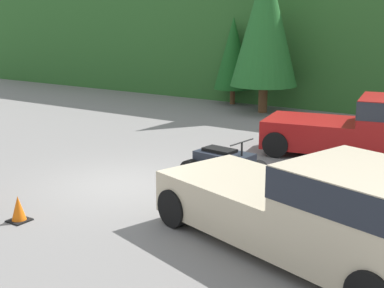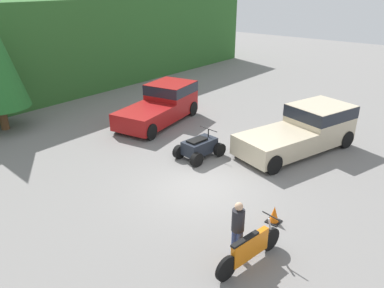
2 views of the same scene
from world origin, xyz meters
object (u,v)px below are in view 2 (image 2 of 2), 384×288
object	(u,v)px
quad_atv	(199,147)
traffic_cone	(274,215)
pickup_truck_second	(305,128)
rider_person	(238,227)
pickup_truck_red	(163,103)
dirt_bike	(250,249)

from	to	relation	value
quad_atv	traffic_cone	distance (m)	5.20
pickup_truck_second	rider_person	distance (m)	8.09
pickup_truck_red	dirt_bike	bearing A→B (deg)	-135.52
dirt_bike	quad_atv	bearing A→B (deg)	59.01
pickup_truck_second	dirt_bike	bearing A→B (deg)	-148.64
dirt_bike	traffic_cone	size ratio (longest dim) A/B	4.39
pickup_truck_red	traffic_cone	distance (m)	10.24
pickup_truck_second	dirt_bike	xyz separation A→B (m)	(-8.00, -2.06, -0.51)
quad_atv	pickup_truck_red	bearing A→B (deg)	67.33
dirt_bike	traffic_cone	xyz separation A→B (m)	(2.11, 0.39, -0.22)
pickup_truck_red	pickup_truck_second	world-z (taller)	same
dirt_bike	quad_atv	xyz separation A→B (m)	(4.33, 5.08, -0.03)
dirt_bike	rider_person	bearing A→B (deg)	90.27
pickup_truck_second	traffic_cone	xyz separation A→B (m)	(-5.89, -1.67, -0.73)
pickup_truck_second	traffic_cone	bearing A→B (deg)	-147.26
rider_person	traffic_cone	bearing A→B (deg)	13.67
pickup_truck_red	dirt_bike	world-z (taller)	pickup_truck_red
pickup_truck_red	traffic_cone	bearing A→B (deg)	-127.14
pickup_truck_red	dirt_bike	size ratio (longest dim) A/B	2.22
pickup_truck_red	pickup_truck_second	bearing A→B (deg)	-90.58
pickup_truck_second	pickup_truck_red	bearing A→B (deg)	116.42
pickup_truck_second	quad_atv	xyz separation A→B (m)	(-3.67, 3.03, -0.53)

